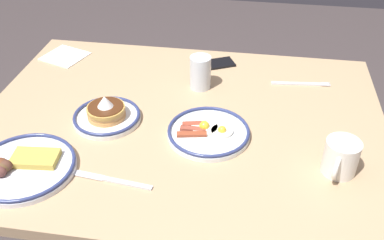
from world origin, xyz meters
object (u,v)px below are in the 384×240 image
Objects in this scene: drinking_glass at (200,74)px; butter_knife at (111,180)px; plate_far_companion at (23,166)px; coffee_mug at (341,157)px; cell_phone at (215,64)px; paper_napkin at (65,56)px; plate_near_main at (107,115)px; plate_center_pancakes at (208,132)px; fork_near at (301,84)px.

butter_knife is at bearing 71.72° from drinking_glass.
drinking_glass reaches higher than plate_far_companion.
butter_knife is at bearing 179.69° from plate_far_companion.
coffee_mug is 0.66m from cell_phone.
coffee_mug reaches higher than plate_far_companion.
coffee_mug is 0.85× the size of cell_phone.
paper_napkin is (0.59, 0.02, -0.00)m from cell_phone.
plate_near_main is at bearing -70.04° from butter_knife.
cell_phone is 0.96× the size of paper_napkin.
plate_center_pancakes is 0.44m from fork_near.
plate_center_pancakes is 0.89× the size of plate_far_companion.
plate_center_pancakes reaches higher than paper_napkin.
drinking_glass is (-0.41, -0.50, 0.04)m from plate_far_companion.
cell_phone is 0.70× the size of fork_near.
coffee_mug is at bearing 169.23° from plate_near_main.
coffee_mug is 0.82× the size of paper_napkin.
paper_napkin is 0.75m from butter_knife.
plate_near_main is 0.76× the size of plate_far_companion.
fork_near is (-0.32, 0.09, -0.00)m from cell_phone.
plate_center_pancakes is 1.20× the size of fork_near.
fork_near is at bearing -168.50° from drinking_glass.
coffee_mug is at bearing 164.16° from plate_center_pancakes.
butter_knife is at bearing 47.99° from fork_near.
drinking_glass is 0.17m from cell_phone.
cell_phone is 0.59m from paper_napkin.
plate_center_pancakes is 1.64× the size of paper_napkin.
plate_near_main is at bearing -120.42° from plate_far_companion.
fork_near is at bearing 137.45° from cell_phone.
plate_center_pancakes is at bearing -15.84° from coffee_mug.
coffee_mug is 0.60m from butter_knife.
paper_napkin is at bearing -14.25° from drinking_glass.
coffee_mug is at bearing -171.32° from plate_far_companion.
plate_far_companion is at bearing -0.31° from butter_knife.
drinking_glass is (0.06, -0.27, 0.04)m from plate_center_pancakes.
plate_near_main is 0.85× the size of plate_center_pancakes.
plate_far_companion is 0.84m from coffee_mug.
plate_center_pancakes is at bearing 49.80° from fork_near.
plate_near_main is 0.50m from cell_phone.
plate_far_companion is 0.25m from butter_knife.
butter_knife is at bearing 47.46° from cell_phone.
butter_knife is (0.16, 0.50, -0.05)m from drinking_glass.
drinking_glass is (0.42, -0.37, 0.00)m from coffee_mug.
plate_center_pancakes is at bearing 67.94° from cell_phone.
coffee_mug is 0.60× the size of fork_near.
drinking_glass is 0.56× the size of fork_near.
plate_far_companion is 0.95m from fork_near.
plate_far_companion is at bearing 59.58° from plate_near_main.
fork_near and butter_knife have the same top height.
cell_phone reaches higher than fork_near.
coffee_mug reaches higher than paper_napkin.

